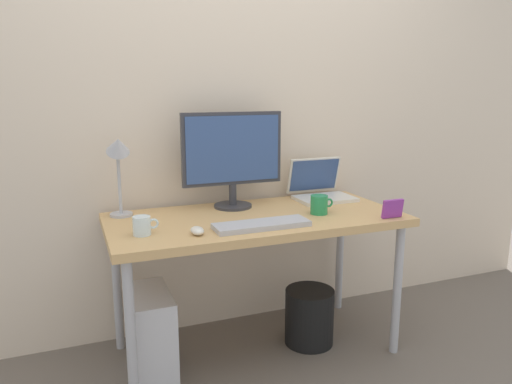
% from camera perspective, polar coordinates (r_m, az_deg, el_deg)
% --- Properties ---
extents(ground_plane, '(6.00, 6.00, 0.00)m').
position_cam_1_polar(ground_plane, '(2.68, 0.00, -18.00)').
color(ground_plane, '#665B51').
extents(back_wall, '(4.40, 0.04, 2.60)m').
position_cam_1_polar(back_wall, '(2.69, -3.16, 11.14)').
color(back_wall, beige).
rests_on(back_wall, ground_plane).
extents(desk, '(1.44, 0.68, 0.73)m').
position_cam_1_polar(desk, '(2.42, 0.00, -4.26)').
color(desk, tan).
rests_on(desk, ground_plane).
extents(monitor, '(0.54, 0.20, 0.50)m').
position_cam_1_polar(monitor, '(2.52, -2.78, 4.46)').
color(monitor, '#333338').
rests_on(monitor, desk).
extents(laptop, '(0.32, 0.28, 0.23)m').
position_cam_1_polar(laptop, '(2.79, 7.54, 0.41)').
color(laptop, silver).
rests_on(laptop, desk).
extents(desk_lamp, '(0.11, 0.16, 0.42)m').
position_cam_1_polar(desk_lamp, '(2.40, -15.86, 3.90)').
color(desk_lamp, '#B2B2B7').
rests_on(desk_lamp, desk).
extents(keyboard, '(0.44, 0.14, 0.02)m').
position_cam_1_polar(keyboard, '(2.20, 0.67, -3.87)').
color(keyboard, '#B2B2B7').
rests_on(keyboard, desk).
extents(mouse, '(0.06, 0.09, 0.03)m').
position_cam_1_polar(mouse, '(2.11, -6.93, -4.54)').
color(mouse, silver).
rests_on(mouse, desk).
extents(coffee_mug, '(0.12, 0.09, 0.09)m').
position_cam_1_polar(coffee_mug, '(2.44, 7.46, -1.48)').
color(coffee_mug, '#268C4C').
rests_on(coffee_mug, desk).
extents(glass_cup, '(0.11, 0.08, 0.08)m').
position_cam_1_polar(glass_cup, '(2.14, -13.23, -3.87)').
color(glass_cup, silver).
rests_on(glass_cup, desk).
extents(photo_frame, '(0.11, 0.03, 0.09)m').
position_cam_1_polar(photo_frame, '(2.43, 15.77, -1.89)').
color(photo_frame, purple).
rests_on(photo_frame, desk).
extents(computer_tower, '(0.18, 0.36, 0.42)m').
position_cam_1_polar(computer_tower, '(2.43, -12.15, -16.07)').
color(computer_tower, silver).
rests_on(computer_tower, ground_plane).
extents(wastebasket, '(0.26, 0.26, 0.30)m').
position_cam_1_polar(wastebasket, '(2.69, 6.29, -14.34)').
color(wastebasket, black).
rests_on(wastebasket, ground_plane).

